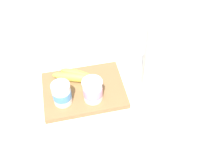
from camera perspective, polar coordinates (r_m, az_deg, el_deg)
ground_plane at (r=1.06m, az=-5.89°, el=-3.62°), size 2.40×2.40×0.00m
cutting_board at (r=1.05m, az=-5.94°, el=-3.26°), size 0.31×0.23×0.02m
cereal_box at (r=0.99m, az=12.42°, el=3.06°), size 0.20×0.10×0.29m
yogurt_cup_front at (r=0.98m, az=-4.07°, el=-3.33°), size 0.07×0.07×0.09m
yogurt_cup_back at (r=0.98m, az=-10.49°, el=-3.96°), size 0.07×0.07×0.09m
banana_bunch at (r=1.07m, az=-7.51°, el=-0.33°), size 0.18×0.11×0.04m
spoon at (r=1.05m, az=-21.02°, el=-7.95°), size 0.13×0.03×0.01m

